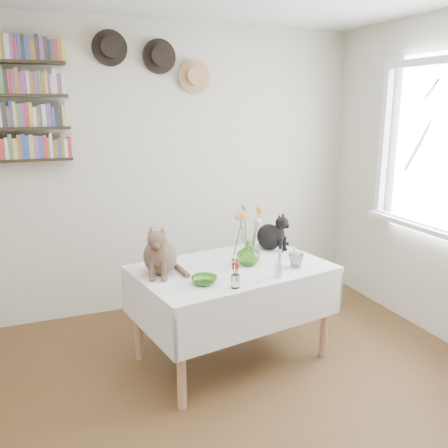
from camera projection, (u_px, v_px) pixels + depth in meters
name	position (u px, v px, depth m)	size (l,w,h in m)	color
room	(256.00, 236.00, 2.09)	(4.08, 4.58, 2.58)	brown
dining_table	(232.00, 290.00, 3.37)	(1.45, 1.07, 0.71)	white
tabby_cat	(160.00, 247.00, 3.16)	(0.24, 0.31, 0.36)	brown
black_cat	(269.00, 230.00, 3.71)	(0.20, 0.26, 0.30)	black
flower_vase	(248.00, 253.00, 3.34)	(0.17, 0.17, 0.17)	#7DD14D
green_bowl	(204.00, 280.00, 2.99)	(0.16, 0.16, 0.05)	#7DD14D
drinking_glass	(296.00, 260.00, 3.30)	(0.11, 0.11, 0.10)	white
candlestick	(279.00, 268.00, 3.10)	(0.05, 0.05, 0.19)	white
berry_jar	(235.00, 273.00, 2.92)	(0.05, 0.05, 0.21)	white
porcelain_figurine	(294.00, 253.00, 3.49)	(0.05, 0.05, 0.09)	white
flower_bouquet	(248.00, 218.00, 3.29)	(0.17, 0.12, 0.39)	#4C7233
wall_hats	(156.00, 60.00, 3.88)	(0.98, 0.09, 0.48)	black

